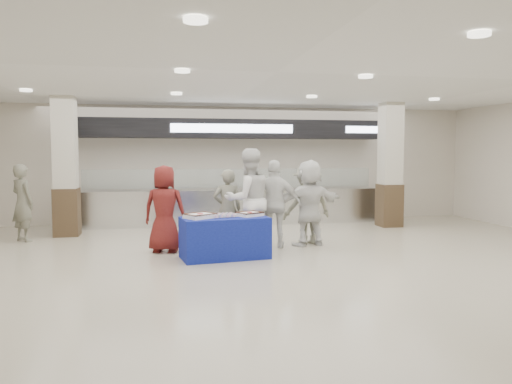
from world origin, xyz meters
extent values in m
plane|color=beige|center=(0.00, 0.00, 0.00)|extent=(14.00, 14.00, 0.00)
cube|color=silver|center=(0.00, 5.40, 0.45)|extent=(8.00, 0.80, 0.90)
cube|color=silver|center=(0.00, 5.40, 0.92)|extent=(8.00, 0.85, 0.04)
cube|color=white|center=(0.00, 5.10, 1.25)|extent=(7.60, 0.02, 0.50)
cube|color=black|center=(0.00, 5.40, 2.55)|extent=(8.40, 0.70, 0.50)
cube|color=white|center=(0.00, 5.04, 2.55)|extent=(3.20, 0.03, 0.22)
cube|color=white|center=(3.80, 5.04, 2.55)|extent=(1.40, 0.03, 0.18)
cube|color=#392919|center=(-4.00, 4.20, 0.55)|extent=(0.55, 0.55, 1.10)
cube|color=beige|center=(-4.00, 4.20, 2.15)|extent=(0.50, 0.50, 2.10)
cube|color=#392919|center=(4.00, 4.20, 0.55)|extent=(0.55, 0.55, 1.10)
cube|color=beige|center=(4.00, 4.20, 2.15)|extent=(0.50, 0.50, 2.10)
cube|color=navy|center=(-0.73, 1.05, 0.38)|extent=(1.64, 0.99, 0.75)
cube|color=white|center=(-1.17, 0.99, 0.79)|extent=(0.62, 0.58, 0.08)
cube|color=#422113|center=(-1.17, 0.99, 0.84)|extent=(0.62, 0.58, 0.02)
cylinder|color=#B11922|center=(-1.17, 0.99, 0.83)|extent=(0.15, 0.15, 0.01)
cube|color=white|center=(-0.25, 1.13, 0.78)|extent=(0.53, 0.50, 0.07)
cube|color=#422113|center=(-0.25, 1.13, 0.83)|extent=(0.53, 0.50, 0.02)
cylinder|color=#B11922|center=(-0.25, 1.13, 0.82)|extent=(0.13, 0.13, 0.01)
cube|color=#B1B1B6|center=(-0.74, 1.09, 0.76)|extent=(0.42, 0.35, 0.01)
imported|color=maroon|center=(-1.79, 1.83, 0.84)|extent=(0.94, 0.74, 1.68)
imported|color=slate|center=(-0.54, 2.04, 0.79)|extent=(0.59, 0.39, 1.59)
imported|color=white|center=(-0.17, 1.69, 1.00)|extent=(1.12, 0.97, 2.00)
imported|color=white|center=(0.40, 1.87, 0.89)|extent=(1.12, 0.71, 1.77)
imported|color=slate|center=(1.17, 2.17, 0.84)|extent=(1.19, 0.84, 1.67)
imported|color=white|center=(1.14, 1.97, 0.89)|extent=(1.73, 0.92, 1.78)
imported|color=slate|center=(-4.80, 3.62, 0.84)|extent=(0.72, 0.71, 1.68)
camera|label=1|loc=(-1.84, -7.87, 1.91)|focal=35.00mm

